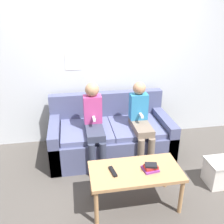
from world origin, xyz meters
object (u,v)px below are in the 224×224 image
at_px(person_right, 141,119).
at_px(storage_box, 223,172).
at_px(person_left, 94,121).
at_px(couch, 110,136).
at_px(coffee_table, 135,174).
at_px(tv_remote, 113,171).

relative_size(person_right, storage_box, 2.52).
bearing_deg(person_left, storage_box, -26.12).
bearing_deg(couch, coffee_table, -85.51).
height_order(coffee_table, storage_box, coffee_table).
bearing_deg(coffee_table, person_left, 110.97).
distance_m(tv_remote, storage_box, 1.44).
xyz_separation_m(couch, coffee_table, (0.09, -1.08, 0.12)).
bearing_deg(tv_remote, person_right, 48.08).
xyz_separation_m(tv_remote, storage_box, (1.40, 0.15, -0.30)).
height_order(couch, person_left, person_left).
relative_size(couch, coffee_table, 1.77).
relative_size(coffee_table, storage_box, 2.23).
xyz_separation_m(person_right, tv_remote, (-0.54, -0.88, -0.15)).
relative_size(tv_remote, storage_box, 0.40).
bearing_deg(coffee_table, couch, 94.49).
height_order(person_left, storage_box, person_left).
height_order(couch, storage_box, couch).
distance_m(coffee_table, tv_remote, 0.25).
distance_m(couch, person_right, 0.55).
relative_size(person_left, tv_remote, 6.39).
distance_m(couch, coffee_table, 1.09).
height_order(person_right, storage_box, person_right).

